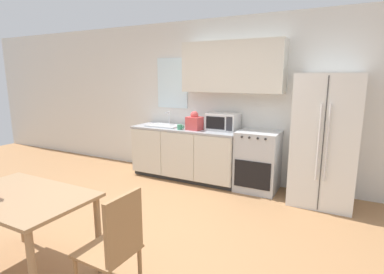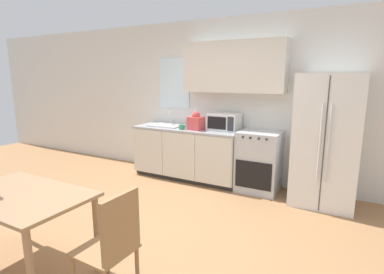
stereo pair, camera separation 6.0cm
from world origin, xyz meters
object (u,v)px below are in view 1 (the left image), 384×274
at_px(microwave, 223,122).
at_px(dining_table, 22,206).
at_px(oven_range, 258,161).
at_px(coffee_mug, 180,127).
at_px(refrigerator, 325,140).
at_px(dining_chair_side, 116,243).

height_order(microwave, dining_table, microwave).
height_order(oven_range, dining_table, oven_range).
height_order(coffee_mug, dining_table, coffee_mug).
bearing_deg(dining_table, oven_range, 66.95).
relative_size(refrigerator, dining_chair_side, 1.94).
distance_m(microwave, coffee_mug, 0.71).
bearing_deg(dining_table, dining_chair_side, 4.15).
bearing_deg(coffee_mug, dining_chair_side, -69.79).
bearing_deg(dining_table, coffee_mug, 90.07).
bearing_deg(refrigerator, dining_chair_side, -112.92).
xyz_separation_m(refrigerator, coffee_mug, (-2.20, -0.14, 0.04)).
height_order(coffee_mug, dining_chair_side, coffee_mug).
relative_size(oven_range, coffee_mug, 7.77).
distance_m(refrigerator, dining_table, 3.67).
bearing_deg(coffee_mug, microwave, 23.81).
height_order(oven_range, refrigerator, refrigerator).
xyz_separation_m(dining_table, dining_chair_side, (0.99, 0.07, -0.11)).
distance_m(microwave, dining_chair_side, 3.05).
bearing_deg(dining_chair_side, dining_table, 96.03).
bearing_deg(dining_chair_side, microwave, 8.62).
relative_size(microwave, coffee_mug, 4.08).
bearing_deg(microwave, coffee_mug, -156.19).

